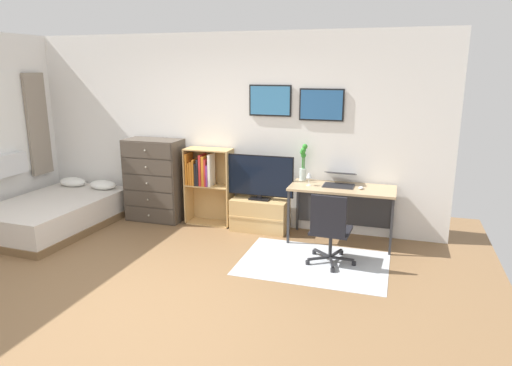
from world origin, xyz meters
TOP-DOWN VIEW (x-y plane):
  - ground_plane at (0.00, 0.00)m, footprint 7.20×7.20m
  - wall_back_with_posters at (0.01, 2.43)m, footprint 6.12×0.09m
  - area_rug at (1.51, 1.27)m, footprint 1.70×1.20m
  - bed at (-2.23, 1.38)m, footprint 1.35×2.03m
  - dresser at (-1.06, 2.15)m, footprint 0.83×0.46m
  - bookshelf at (-0.26, 2.22)m, footprint 0.67×0.30m
  - tv_stand at (0.57, 2.17)m, footprint 0.78×0.41m
  - television at (0.57, 2.15)m, footprint 0.95×0.16m
  - desk at (1.71, 2.15)m, footprint 1.34×0.60m
  - office_chair at (1.68, 1.27)m, footprint 0.56×0.58m
  - laptop at (1.66, 2.17)m, footprint 0.40×0.43m
  - computer_mouse at (1.94, 2.04)m, footprint 0.06×0.10m
  - bamboo_vase at (1.15, 2.28)m, footprint 0.10×0.10m
  - wine_glass at (1.28, 2.01)m, footprint 0.07×0.07m

SIDE VIEW (x-z plane):
  - ground_plane at x=0.00m, z-range 0.00..0.00m
  - area_rug at x=1.51m, z-range 0.00..0.01m
  - bed at x=-2.23m, z-range -0.06..0.49m
  - tv_stand at x=0.57m, z-range 0.00..0.45m
  - office_chair at x=1.68m, z-range 0.03..0.89m
  - desk at x=1.71m, z-range 0.24..0.98m
  - dresser at x=-1.06m, z-range 0.00..1.21m
  - bookshelf at x=-0.26m, z-range 0.11..1.22m
  - computer_mouse at x=1.94m, z-range 0.74..0.77m
  - television at x=0.57m, z-range 0.45..1.08m
  - laptop at x=1.66m, z-range 0.72..0.89m
  - wine_glass at x=1.28m, z-range 0.78..0.96m
  - bamboo_vase at x=1.15m, z-range 0.73..1.23m
  - wall_back_with_posters at x=0.01m, z-range 0.01..2.71m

